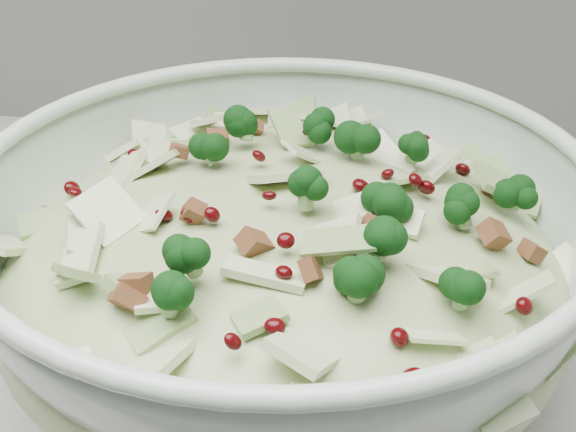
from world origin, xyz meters
name	(u,v)px	position (x,y,z in m)	size (l,w,h in m)	color
mixing_bowl	(284,271)	(0.35, 1.60, 0.98)	(0.42, 0.42, 0.15)	silver
salad	(283,238)	(0.35, 1.60, 1.00)	(0.47, 0.47, 0.15)	#A7B77D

